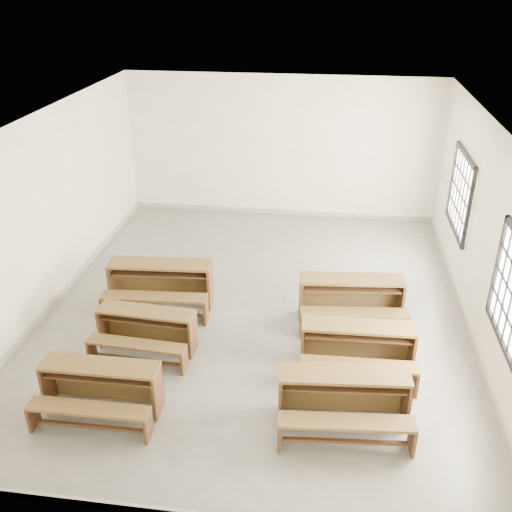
# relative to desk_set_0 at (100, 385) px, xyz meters

# --- Properties ---
(room) EXTENTS (8.50, 8.50, 3.20)m
(room) POSITION_rel_desk_set_0_xyz_m (1.74, 2.75, 1.74)
(room) COLOR gray
(room) RESTS_ON ground
(desk_set_0) EXTENTS (1.53, 0.80, 0.69)m
(desk_set_0) POSITION_rel_desk_set_0_xyz_m (0.00, 0.00, 0.00)
(desk_set_0) COLOR brown
(desk_set_0) RESTS_ON ground
(desk_set_1) EXTENTS (1.51, 0.85, 0.66)m
(desk_set_1) POSITION_rel_desk_set_0_xyz_m (0.17, 1.38, -0.02)
(desk_set_1) COLOR brown
(desk_set_1) RESTS_ON ground
(desk_set_2) EXTENTS (1.79, 1.01, 0.78)m
(desk_set_2) POSITION_rel_desk_set_0_xyz_m (0.02, 2.65, 0.05)
(desk_set_2) COLOR brown
(desk_set_2) RESTS_ON ground
(desk_set_3) EXTENTS (1.70, 0.98, 0.73)m
(desk_set_3) POSITION_rel_desk_set_0_xyz_m (3.11, 0.19, 0.03)
(desk_set_3) COLOR brown
(desk_set_3) RESTS_ON ground
(desk_set_4) EXTENTS (1.62, 0.88, 0.72)m
(desk_set_4) POSITION_rel_desk_set_0_xyz_m (3.30, 1.32, 0.02)
(desk_set_4) COLOR brown
(desk_set_4) RESTS_ON ground
(desk_set_5) EXTENTS (1.74, 1.02, 0.75)m
(desk_set_5) POSITION_rel_desk_set_0_xyz_m (3.23, 2.62, 0.04)
(desk_set_5) COLOR brown
(desk_set_5) RESTS_ON ground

